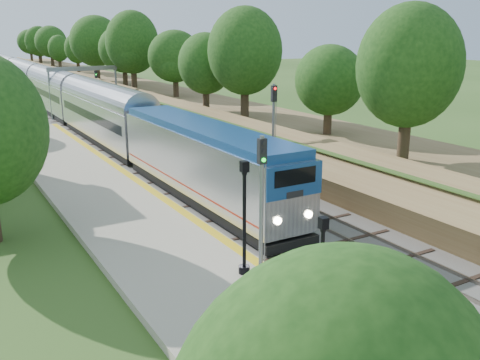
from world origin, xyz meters
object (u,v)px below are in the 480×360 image
signal_gantry (83,78)px  signal_platform (262,192)px  signal_farside (273,123)px  lamppost_mid (321,284)px  lamppost_far (244,225)px  train (27,82)px

signal_gantry → signal_platform: bearing=-96.3°
signal_gantry → signal_farside: 35.99m
signal_gantry → lamppost_mid: size_ratio=1.99×
signal_platform → lamppost_far: bearing=134.1°
train → lamppost_mid: bearing=-92.6°
lamppost_mid → signal_farside: signal_farside is taller
signal_platform → signal_gantry: bearing=83.7°
lamppost_mid → signal_platform: signal_platform is taller
train → signal_platform: bearing=-92.2°
signal_gantry → lamppost_far: bearing=-97.0°
lamppost_mid → signal_farside: 20.32m
lamppost_far → train: bearing=87.4°
train → signal_gantry: bearing=-84.6°
lamppost_mid → signal_farside: size_ratio=0.62×
train → signal_farside: signal_farside is taller
signal_gantry → lamppost_far: (-5.87, -48.07, -2.25)m
train → signal_farside: size_ratio=21.85×
lamppost_mid → signal_platform: (0.75, 4.87, 1.79)m
lamppost_far → signal_farside: bearing=52.0°
signal_platform → signal_farside: 15.70m
lamppost_far → signal_farside: (9.60, 12.28, 1.69)m
train → lamppost_far: bearing=-92.6°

